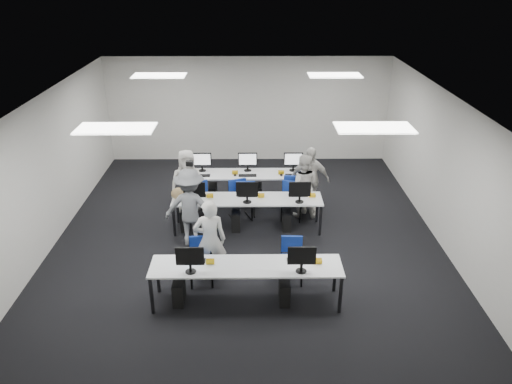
{
  "coord_description": "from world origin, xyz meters",
  "views": [
    {
      "loc": [
        0.1,
        -9.42,
        5.3
      ],
      "look_at": [
        0.19,
        -0.05,
        1.0
      ],
      "focal_mm": 35.0,
      "sensor_mm": 36.0,
      "label": 1
    }
  ],
  "objects_px": {
    "chair_3": "(240,207)",
    "student_2": "(187,183)",
    "chair_5": "(195,202)",
    "desk_mid": "(247,201)",
    "student_3": "(309,180)",
    "photographer": "(190,207)",
    "chair_2": "(201,207)",
    "chair_7": "(293,202)",
    "chair_4": "(292,205)",
    "chair_1": "(291,268)",
    "student_0": "(210,240)",
    "chair_0": "(201,269)",
    "student_1": "(303,186)",
    "chair_6": "(246,202)",
    "desk_front": "(246,268)"
  },
  "relations": [
    {
      "from": "chair_3",
      "to": "chair_5",
      "type": "relative_size",
      "value": 1.02
    },
    {
      "from": "chair_4",
      "to": "chair_5",
      "type": "relative_size",
      "value": 1.09
    },
    {
      "from": "chair_2",
      "to": "student_3",
      "type": "bearing_deg",
      "value": -7.63
    },
    {
      "from": "chair_6",
      "to": "student_0",
      "type": "distance_m",
      "value": 2.72
    },
    {
      "from": "chair_5",
      "to": "chair_7",
      "type": "height_order",
      "value": "chair_7"
    },
    {
      "from": "chair_5",
      "to": "desk_mid",
      "type": "bearing_deg",
      "value": -19.26
    },
    {
      "from": "chair_2",
      "to": "photographer",
      "type": "relative_size",
      "value": 0.52
    },
    {
      "from": "desk_mid",
      "to": "student_0",
      "type": "distance_m",
      "value": 1.98
    },
    {
      "from": "chair_2",
      "to": "chair_7",
      "type": "height_order",
      "value": "chair_7"
    },
    {
      "from": "chair_2",
      "to": "photographer",
      "type": "distance_m",
      "value": 1.25
    },
    {
      "from": "chair_0",
      "to": "student_1",
      "type": "xyz_separation_m",
      "value": [
        2.07,
        2.62,
        0.48
      ]
    },
    {
      "from": "chair_0",
      "to": "student_2",
      "type": "distance_m",
      "value": 2.81
    },
    {
      "from": "chair_3",
      "to": "student_2",
      "type": "distance_m",
      "value": 1.31
    },
    {
      "from": "chair_0",
      "to": "chair_7",
      "type": "distance_m",
      "value": 3.33
    },
    {
      "from": "chair_6",
      "to": "student_1",
      "type": "xyz_separation_m",
      "value": [
        1.29,
        -0.1,
        0.46
      ]
    },
    {
      "from": "chair_1",
      "to": "student_0",
      "type": "relative_size",
      "value": 0.52
    },
    {
      "from": "photographer",
      "to": "chair_0",
      "type": "bearing_deg",
      "value": 107.58
    },
    {
      "from": "student_2",
      "to": "chair_7",
      "type": "bearing_deg",
      "value": -11.3
    },
    {
      "from": "student_3",
      "to": "student_0",
      "type": "bearing_deg",
      "value": -126.43
    },
    {
      "from": "chair_3",
      "to": "student_1",
      "type": "height_order",
      "value": "student_1"
    },
    {
      "from": "desk_mid",
      "to": "chair_0",
      "type": "height_order",
      "value": "chair_0"
    },
    {
      "from": "chair_3",
      "to": "chair_6",
      "type": "bearing_deg",
      "value": 40.43
    },
    {
      "from": "chair_4",
      "to": "chair_5",
      "type": "bearing_deg",
      "value": -176.4
    },
    {
      "from": "student_3",
      "to": "photographer",
      "type": "xyz_separation_m",
      "value": [
        -2.56,
        -1.48,
        0.04
      ]
    },
    {
      "from": "chair_1",
      "to": "student_2",
      "type": "height_order",
      "value": "student_2"
    },
    {
      "from": "chair_1",
      "to": "chair_6",
      "type": "xyz_separation_m",
      "value": [
        -0.86,
        2.68,
        0.02
      ]
    },
    {
      "from": "desk_mid",
      "to": "chair_7",
      "type": "relative_size",
      "value": 3.64
    },
    {
      "from": "chair_1",
      "to": "chair_5",
      "type": "relative_size",
      "value": 0.95
    },
    {
      "from": "chair_4",
      "to": "chair_2",
      "type": "bearing_deg",
      "value": -169.26
    },
    {
      "from": "chair_5",
      "to": "chair_3",
      "type": "bearing_deg",
      "value": -1.33
    },
    {
      "from": "chair_0",
      "to": "chair_6",
      "type": "xyz_separation_m",
      "value": [
        0.77,
        2.72,
        0.02
      ]
    },
    {
      "from": "chair_4",
      "to": "chair_6",
      "type": "relative_size",
      "value": 1.05
    },
    {
      "from": "student_1",
      "to": "chair_2",
      "type": "bearing_deg",
      "value": 9.46
    },
    {
      "from": "chair_1",
      "to": "chair_7",
      "type": "distance_m",
      "value": 2.73
    },
    {
      "from": "chair_2",
      "to": "chair_3",
      "type": "distance_m",
      "value": 0.89
    },
    {
      "from": "desk_front",
      "to": "chair_5",
      "type": "xyz_separation_m",
      "value": [
        -1.22,
        3.4,
        -0.41
      ]
    },
    {
      "from": "chair_4",
      "to": "student_0",
      "type": "distance_m",
      "value": 2.96
    },
    {
      "from": "chair_3",
      "to": "student_3",
      "type": "xyz_separation_m",
      "value": [
        1.58,
        0.37,
        0.5
      ]
    },
    {
      "from": "chair_5",
      "to": "chair_6",
      "type": "bearing_deg",
      "value": 10.69
    },
    {
      "from": "chair_5",
      "to": "student_2",
      "type": "relative_size",
      "value": 0.55
    },
    {
      "from": "chair_4",
      "to": "student_2",
      "type": "xyz_separation_m",
      "value": [
        -2.37,
        0.19,
        0.48
      ]
    },
    {
      "from": "chair_4",
      "to": "student_1",
      "type": "height_order",
      "value": "student_1"
    },
    {
      "from": "student_0",
      "to": "chair_4",
      "type": "bearing_deg",
      "value": -129.9
    },
    {
      "from": "chair_0",
      "to": "photographer",
      "type": "relative_size",
      "value": 0.51
    },
    {
      "from": "chair_0",
      "to": "chair_5",
      "type": "relative_size",
      "value": 0.98
    },
    {
      "from": "chair_2",
      "to": "student_2",
      "type": "height_order",
      "value": "student_2"
    },
    {
      "from": "desk_mid",
      "to": "chair_3",
      "type": "xyz_separation_m",
      "value": [
        -0.17,
        0.51,
        -0.4
      ]
    },
    {
      "from": "student_1",
      "to": "chair_1",
      "type": "bearing_deg",
      "value": 87.18
    },
    {
      "from": "desk_mid",
      "to": "chair_3",
      "type": "distance_m",
      "value": 0.67
    },
    {
      "from": "desk_front",
      "to": "photographer",
      "type": "relative_size",
      "value": 1.94
    }
  ]
}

